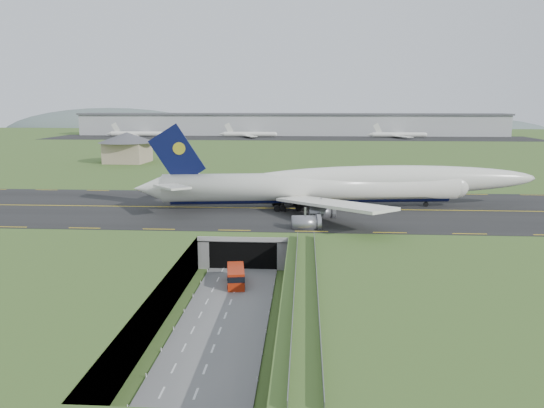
{
  "coord_description": "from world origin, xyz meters",
  "views": [
    {
      "loc": [
        10.72,
        -81.17,
        29.04
      ],
      "look_at": [
        4.36,
        20.0,
        9.6
      ],
      "focal_mm": 35.0,
      "sensor_mm": 36.0,
      "label": 1
    }
  ],
  "objects": [
    {
      "name": "shuttle_tram",
      "position": [
        -0.19,
        -0.34,
        1.62
      ],
      "size": [
        3.73,
        7.48,
        2.93
      ],
      "rotation": [
        0.0,
        0.0,
        0.15
      ],
      "color": "#AA250B",
      "rests_on": "ground"
    },
    {
      "name": "airfield_deck",
      "position": [
        0.0,
        0.0,
        3.0
      ],
      "size": [
        800.0,
        800.0,
        6.0
      ],
      "primitive_type": "cube",
      "color": "gray",
      "rests_on": "ground"
    },
    {
      "name": "jumbo_jet",
      "position": [
        18.38,
        34.5,
        11.18
      ],
      "size": [
        89.07,
        57.88,
        19.3
      ],
      "rotation": [
        0.0,
        0.0,
        0.13
      ],
      "color": "silver",
      "rests_on": "ground"
    },
    {
      "name": "taxiway",
      "position": [
        0.0,
        33.0,
        6.09
      ],
      "size": [
        800.0,
        44.0,
        0.18
      ],
      "primitive_type": "cube",
      "color": "black",
      "rests_on": "airfield_deck"
    },
    {
      "name": "service_building",
      "position": [
        -58.08,
        120.36,
        13.01
      ],
      "size": [
        22.97,
        22.97,
        11.84
      ],
      "rotation": [
        0.0,
        0.0,
        -0.06
      ],
      "color": "tan",
      "rests_on": "ground"
    },
    {
      "name": "distant_hills",
      "position": [
        64.38,
        430.0,
        -4.0
      ],
      "size": [
        700.0,
        91.0,
        60.0
      ],
      "color": "slate",
      "rests_on": "ground"
    },
    {
      "name": "ground",
      "position": [
        0.0,
        0.0,
        0.0
      ],
      "size": [
        900.0,
        900.0,
        0.0
      ],
      "primitive_type": "plane",
      "color": "#3E5F26",
      "rests_on": "ground"
    },
    {
      "name": "cargo_terminal",
      "position": [
        -0.19,
        299.41,
        13.96
      ],
      "size": [
        320.0,
        67.0,
        15.6
      ],
      "color": "#B2B2B2",
      "rests_on": "ground"
    },
    {
      "name": "tunnel_portal",
      "position": [
        0.0,
        16.71,
        3.33
      ],
      "size": [
        17.0,
        22.3,
        6.0
      ],
      "color": "gray",
      "rests_on": "ground"
    },
    {
      "name": "trench_road",
      "position": [
        0.0,
        -7.5,
        0.1
      ],
      "size": [
        12.0,
        75.0,
        0.2
      ],
      "primitive_type": "cube",
      "color": "slate",
      "rests_on": "ground"
    },
    {
      "name": "guideway",
      "position": [
        11.0,
        -19.11,
        5.32
      ],
      "size": [
        3.0,
        53.0,
        7.05
      ],
      "color": "#A8A8A3",
      "rests_on": "ground"
    }
  ]
}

